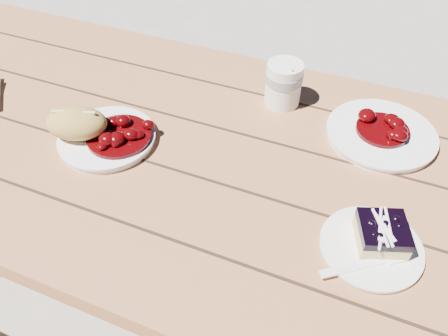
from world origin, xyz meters
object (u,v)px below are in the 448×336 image
at_px(main_plate, 107,139).
at_px(coffee_cup, 283,84).
at_px(bread_roll, 77,123).
at_px(picnic_table, 176,188).
at_px(second_plate, 381,134).
at_px(blueberry_cake, 382,233).
at_px(dessert_plate, 371,248).

relative_size(main_plate, coffee_cup, 1.95).
height_order(bread_roll, coffee_cup, coffee_cup).
xyz_separation_m(picnic_table, second_plate, (0.43, 0.19, 0.17)).
relative_size(main_plate, blueberry_cake, 1.99).
relative_size(picnic_table, second_plate, 8.43).
relative_size(picnic_table, coffee_cup, 18.74).
xyz_separation_m(main_plate, dessert_plate, (0.59, -0.07, -0.00)).
xyz_separation_m(blueberry_cake, coffee_cup, (-0.28, 0.34, 0.02)).
relative_size(bread_roll, dessert_plate, 0.76).
bearing_deg(dessert_plate, main_plate, 173.44).
relative_size(blueberry_cake, coffee_cup, 0.98).
relative_size(picnic_table, blueberry_cake, 19.09).
relative_size(dessert_plate, blueberry_cake, 1.66).
xyz_separation_m(picnic_table, main_plate, (-0.13, -0.06, 0.17)).
bearing_deg(second_plate, dessert_plate, -84.84).
relative_size(dessert_plate, coffee_cup, 1.63).
bearing_deg(main_plate, picnic_table, 24.05).
height_order(dessert_plate, coffee_cup, coffee_cup).
relative_size(picnic_table, dessert_plate, 11.51).
distance_m(picnic_table, blueberry_cake, 0.52).
bearing_deg(second_plate, main_plate, -156.30).
bearing_deg(coffee_cup, main_plate, -137.72).
bearing_deg(bread_roll, picnic_table, 22.84).
xyz_separation_m(coffee_cup, second_plate, (0.24, -0.04, -0.05)).
distance_m(picnic_table, dessert_plate, 0.51).
relative_size(bread_roll, blueberry_cake, 1.26).
relative_size(main_plate, second_plate, 0.88).
xyz_separation_m(picnic_table, dessert_plate, (0.46, -0.12, 0.17)).
bearing_deg(bread_roll, blueberry_cake, -2.86).
height_order(blueberry_cake, coffee_cup, coffee_cup).
height_order(bread_roll, dessert_plate, bread_roll).
bearing_deg(blueberry_cake, picnic_table, 147.29).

